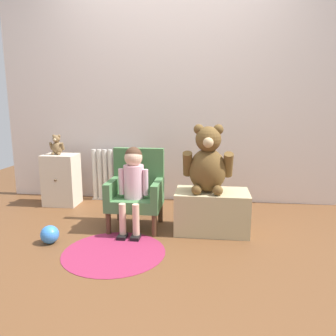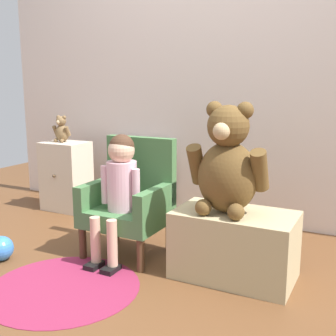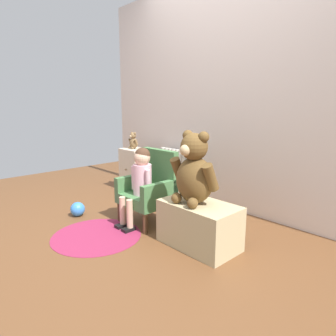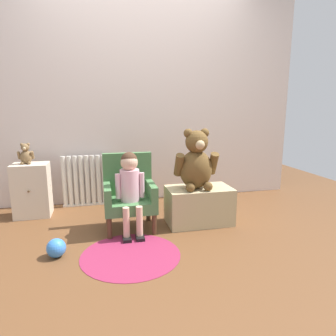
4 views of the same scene
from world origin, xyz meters
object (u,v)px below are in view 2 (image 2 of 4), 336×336
Objects in this scene: floor_rug at (64,287)px; toy_ball at (1,248)px; small_teddy_bear at (62,130)px; small_dresser at (66,176)px; low_bench at (234,245)px; child_figure at (120,179)px; child_armchair at (131,199)px; large_teddy_bear at (227,165)px; radiator at (138,176)px.

toy_ball reaches higher than floor_rug.
small_teddy_bear is 0.28× the size of floor_rug.
small_dresser reaches higher than low_bench.
child_figure is 3.43× the size of small_teddy_bear.
child_figure reaches higher than low_bench.
child_armchair reaches higher than floor_rug.
small_dresser is 0.89× the size of low_bench.
floor_rug is at bearing -143.99° from large_teddy_bear.
large_teddy_bear is 1.37m from toy_ball.
child_figure is at bearing -34.09° from small_dresser.
low_bench is (0.66, 0.06, -0.29)m from child_figure.
child_armchair reaches higher than low_bench.
low_bench is 0.89m from floor_rug.
low_bench is at bearing -19.60° from small_dresser.
small_dresser is 0.72× the size of floor_rug.
large_teddy_bear is 1.69m from small_teddy_bear.
toy_ball is (-1.21, -0.39, -0.53)m from large_teddy_bear.
small_dresser is at bearing -157.48° from radiator.
small_teddy_bear is at bearing 130.24° from floor_rug.
large_teddy_bear is at bearing -6.42° from child_armchair.
toy_ball is (0.37, -0.98, -0.57)m from small_teddy_bear.
floor_rug is (-0.05, -0.44, -0.46)m from child_figure.
radiator is 0.94× the size of low_bench.
large_teddy_bear is 3.94× the size of toy_ball.
large_teddy_bear is (-0.04, -0.02, 0.42)m from low_bench.
child_figure is 0.63m from large_teddy_bear.
radiator is 0.76× the size of floor_rug.
toy_ball is (-0.54, 0.10, 0.07)m from floor_rug.
child_armchair is 0.90× the size of floor_rug.
radiator is at bearing 80.63° from toy_ball.
child_armchair is 1.14m from small_teddy_bear.
radiator reaches higher than toy_ball.
floor_rug is 5.31× the size of toy_ball.
small_teddy_bear reaches higher than radiator.
small_teddy_bear reaches higher than low_bench.
small_teddy_bear reaches higher than small_dresser.
radiator is 1.37m from floor_rug.
child_armchair is at bearing 173.58° from large_teddy_bear.
small_dresser is at bearing 129.46° from floor_rug.
toy_ball is at bearing -162.00° from low_bench.
small_teddy_bear reaches higher than toy_ball.
child_figure is at bearing -175.95° from large_teddy_bear.
child_armchair is at bearing 175.83° from low_bench.
child_armchair reaches higher than radiator.
child_figure is (0.40, -0.86, 0.18)m from radiator.
floor_rug is (0.34, -1.30, -0.28)m from radiator.
small_dresser is 1.07m from child_armchair.
low_bench is 1.78m from small_teddy_bear.
radiator is 1.05× the size of small_dresser.
toy_ball is (-0.59, -0.45, -0.25)m from child_armchair.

